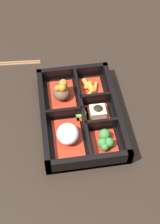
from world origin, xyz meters
name	(u,v)px	position (x,y,z in m)	size (l,w,h in m)	color
ground_plane	(80,118)	(0.00, 0.00, 0.00)	(3.00, 3.00, 0.00)	black
bento_base	(80,117)	(0.00, 0.00, 0.01)	(0.32, 0.21, 0.01)	black
bento_rim	(81,113)	(0.00, 0.00, 0.02)	(0.32, 0.21, 0.05)	black
bowl_rice	(68,135)	(-0.07, 0.04, 0.03)	(0.12, 0.07, 0.04)	#B22D19
bowl_stew	(62,92)	(0.07, 0.04, 0.03)	(0.12, 0.07, 0.05)	#B22D19
bowl_greens	(105,141)	(-0.10, -0.05, 0.02)	(0.07, 0.06, 0.03)	#B22D19
bowl_tofu	(98,112)	(-0.01, -0.05, 0.02)	(0.07, 0.06, 0.03)	#B22D19
bowl_carrots	(91,88)	(0.09, -0.05, 0.02)	(0.08, 0.06, 0.02)	#B22D19
bowl_pickles	(81,113)	(0.00, 0.00, 0.02)	(0.04, 0.03, 0.01)	#B22D19
chopsticks	(8,63)	(0.24, 0.19, 0.00)	(0.03, 0.21, 0.01)	brown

